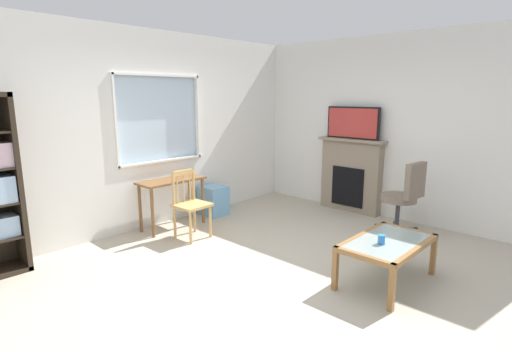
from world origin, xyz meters
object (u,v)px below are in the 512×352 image
Objects in this scene: plastic_drawer_unit at (213,200)px; coffee_table at (387,246)px; tv at (353,123)px; fireplace at (351,175)px; office_chair at (405,194)px; sippy_cup at (381,239)px; desk_under_window at (172,188)px; wooden_chair at (190,204)px.

coffee_table is (-0.32, -3.05, 0.15)m from plastic_drawer_unit.
plastic_drawer_unit is 2.53m from tv.
fireplace is 1.19m from office_chair.
office_chair is at bearing -64.58° from plastic_drawer_unit.
sippy_cup is at bearing -164.07° from office_chair.
fireplace is (2.49, -1.42, 0.02)m from desk_under_window.
fireplace is at bearing -29.72° from desk_under_window.
plastic_drawer_unit reaches higher than coffee_table.
tv reaches higher than wooden_chair.
desk_under_window is 1.06× the size of wooden_chair.
wooden_chair is 2.87m from tv.
desk_under_window is at bearing 99.13° from coffee_table.
fireplace is 1.33× the size of tv.
wooden_chair is at bearing 160.52° from fireplace.
plastic_drawer_unit is 2.26m from fireplace.
desk_under_window is at bearing -176.44° from plastic_drawer_unit.
tv is (2.54, -0.91, 0.98)m from wooden_chair.
coffee_table is 0.17m from sippy_cup.
plastic_drawer_unit is at bearing 83.94° from coffee_table.
desk_under_window is at bearing 96.59° from sippy_cup.
fireplace is at bearing 66.86° from office_chair.
office_chair is at bearing 15.93° from sippy_cup.
sippy_cup is at bearing -83.41° from desk_under_window.
tv is at bearing 180.00° from fireplace.
fireplace reaches higher than coffee_table.
coffee_table is (-1.54, -0.48, -0.17)m from office_chair.
tv is (1.66, -1.47, 1.21)m from plastic_drawer_unit.
fireplace is (2.56, -0.91, 0.13)m from wooden_chair.
desk_under_window is 2.98m from tv.
plastic_drawer_unit is 5.15× the size of sippy_cup.
office_chair is at bearing -43.62° from wooden_chair.
wooden_chair is (-0.07, -0.51, -0.12)m from desk_under_window.
fireplace is at bearing 38.14° from coffee_table.
fireplace is 2.66m from sippy_cup.
tv reaches higher than coffee_table.
fireplace is at bearing 36.22° from sippy_cup.
fireplace is at bearing -19.48° from wooden_chair.
fireplace is 1.13× the size of coffee_table.
wooden_chair is at bearing 136.38° from office_chair.
coffee_table is at bearing -141.86° from fireplace.
office_chair is (-0.47, -1.09, -0.04)m from fireplace.
office_chair reaches higher than sippy_cup.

